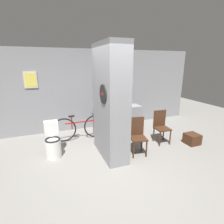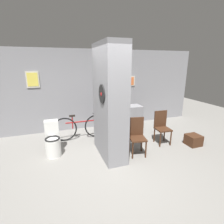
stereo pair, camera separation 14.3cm
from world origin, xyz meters
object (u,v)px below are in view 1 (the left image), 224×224
Objects in this scene: chair_near_pillar at (137,134)px; bottle_tall at (122,104)px; toilet at (53,142)px; bicycle at (80,127)px; chair_by_doorway at (161,125)px.

chair_near_pillar is 1.33m from bottle_tall.
bicycle is (0.80, 0.71, 0.01)m from toilet.
toilet is 0.91× the size of chair_by_doorway.
chair_by_doorway is 2.30m from bicycle.
bottle_tall reaches higher than chair_by_doorway.
chair_near_pillar reaches higher than toilet.
bicycle is at bearing 176.09° from bottle_tall.
toilet is 0.51× the size of bicycle.
chair_near_pillar is 0.56× the size of bicycle.
toilet reaches higher than bicycle.
bottle_tall is (1.27, -0.09, 0.61)m from bicycle.
chair_near_pillar is 1.75m from bicycle.
bottle_tall is at bearing 16.69° from toilet.
chair_by_doorway is (0.93, 0.32, 0.00)m from chair_near_pillar.
toilet is 3.01× the size of bottle_tall.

